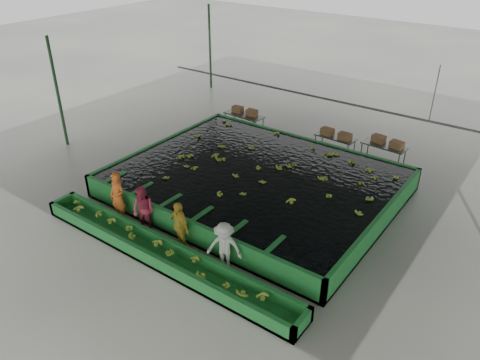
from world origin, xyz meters
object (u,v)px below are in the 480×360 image
Objects in this scene: worker_b at (143,210)px; box_stack_right at (387,145)px; sorting_trough at (162,253)px; worker_a at (118,197)px; worker_c at (179,226)px; packing_table_left at (244,123)px; packing_table_right at (383,154)px; box_stack_left at (245,114)px; box_stack_mid at (336,137)px; flotation_tank at (255,182)px; worker_d at (224,247)px; packing_table_mid at (334,145)px.

box_stack_right is (4.65, 9.70, 0.02)m from worker_b.
sorting_trough is 1.84m from worker_b.
worker_a is 2.85m from worker_c.
packing_table_left reaches higher than packing_table_right.
box_stack_left is 4.81m from box_stack_mid.
worker_a reaches higher than box_stack_left.
box_stack_right is at bearing 60.20° from flotation_tank.
worker_b is 0.97× the size of worker_c.
box_stack_right is at bearing 12.26° from box_stack_mid.
box_stack_right reaches higher than packing_table_left.
box_stack_left is (-2.33, 9.01, 0.09)m from worker_b.
box_stack_left is 0.95× the size of box_stack_mid.
box_stack_left is 7.01m from box_stack_right.
flotation_tank reaches higher than sorting_trough.
box_stack_right is (5.89, 9.70, -0.05)m from worker_a.
packing_table_right is 1.32× the size of box_stack_mid.
worker_c is 0.85× the size of packing_table_left.
worker_d is (3.38, 0.00, -0.01)m from worker_b.
packing_table_left is at bearing 129.81° from worker_c.
worker_c is 9.35m from packing_table_mid.
worker_a is (-2.80, 0.80, 0.66)m from sorting_trough.
box_stack_right reaches higher than sorting_trough.
worker_d is 9.28m from box_stack_mid.
worker_c is 10.09m from packing_table_right.
box_stack_mid reaches higher than packing_table_left.
packing_table_mid is at bearing 4.69° from packing_table_left.
packing_table_right is 2.14m from box_stack_mid.
packing_table_mid is at bearing 69.32° from worker_a.
sorting_trough is at bearing -105.96° from packing_table_right.
worker_d is 1.15× the size of box_stack_mid.
flotation_tank is at bearing -100.64° from box_stack_mid.
worker_d is 9.36m from packing_table_mid.
packing_table_mid is at bearing 73.40° from worker_d.
box_stack_left is at bearing -174.74° from packing_table_right.
packing_table_right is at bearing 60.73° from worker_d.
box_stack_mid is (-0.91, 9.23, 0.00)m from worker_d.
box_stack_right is at bearing 59.62° from worker_a.
packing_table_right is (6.83, 0.73, -0.03)m from packing_table_left.
box_stack_right is at bearing 10.23° from packing_table_mid.
box_stack_right reaches higher than box_stack_mid.
sorting_trough is at bearing -90.00° from flotation_tank.
packing_table_mid is (0.88, 10.10, 0.16)m from sorting_trough.
worker_d reaches higher than packing_table_mid.
worker_a is at bearing 157.56° from worker_d.
box_stack_mid is (3.73, 9.23, -0.09)m from worker_a.
packing_table_right is at bearing 6.08° from packing_table_left.
flotation_tank is 7.11× the size of box_stack_right.
sorting_trough is 10.14m from packing_table_mid.
flotation_tank is 5.50× the size of worker_a.
worker_c is at bearing 86.34° from sorting_trough.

